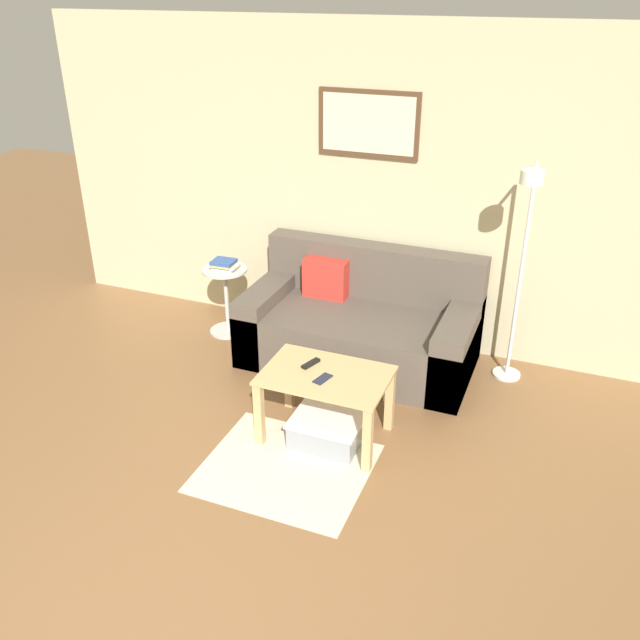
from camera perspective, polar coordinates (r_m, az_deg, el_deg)
The scene contains 10 objects.
wall_back at distance 5.54m, azimuth 3.40°, elevation 11.06°, with size 5.60×0.09×2.55m.
area_rug at distance 4.41m, azimuth -2.90°, elevation -12.30°, with size 1.04×0.90×0.01m, color beige.
couch at distance 5.42m, azimuth 3.42°, elevation -0.52°, with size 1.80×0.93×0.88m.
coffee_table at distance 4.47m, azimuth 0.48°, elevation -5.72°, with size 0.82×0.56×0.49m.
storage_bin at distance 4.58m, azimuth 0.74°, elevation -9.08°, with size 0.47×0.44×0.19m.
floor_lamp at distance 4.95m, azimuth 16.71°, elevation 5.52°, with size 0.21×0.44×1.69m.
side_table at distance 5.87m, azimuth -7.90°, elevation 2.16°, with size 0.38×0.38×0.59m.
book_stack at distance 5.74m, azimuth -8.08°, elevation 4.63°, with size 0.23×0.18×0.09m.
remote_control at distance 4.51m, azimuth -0.78°, elevation -3.68°, with size 0.04×0.15×0.02m, color black.
cell_phone at distance 4.35m, azimuth 0.23°, elevation -4.97°, with size 0.07×0.14×0.01m, color #1E2338.
Camera 1 is at (1.68, -1.51, 2.79)m, focal length 38.00 mm.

